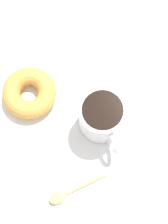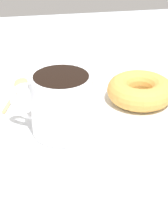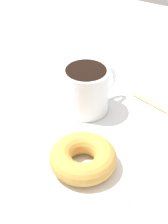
# 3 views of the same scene
# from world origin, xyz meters

# --- Properties ---
(ground_plane) EXTENTS (1.20, 1.20, 0.02)m
(ground_plane) POSITION_xyz_m (0.00, 0.00, -0.01)
(ground_plane) COLOR #B2BCC6
(napkin) EXTENTS (0.34, 0.34, 0.00)m
(napkin) POSITION_xyz_m (0.01, -0.01, 0.00)
(napkin) COLOR white
(napkin) RESTS_ON ground_plane
(coffee_cup) EXTENTS (0.12, 0.09, 0.09)m
(coffee_cup) POSITION_xyz_m (-0.02, -0.02, 0.05)
(coffee_cup) COLOR white
(coffee_cup) RESTS_ON napkin
(donut) EXTENTS (0.11, 0.11, 0.04)m
(donut) POSITION_xyz_m (0.12, 0.05, 0.02)
(donut) COLOR gold
(donut) RESTS_ON napkin
(spoon) EXTENTS (0.05, 0.12, 0.01)m
(spoon) POSITION_xyz_m (-0.08, 0.13, 0.01)
(spoon) COLOR #D8B772
(spoon) RESTS_ON napkin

